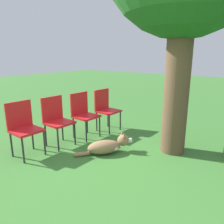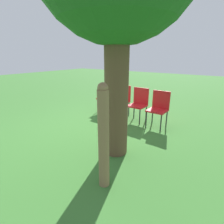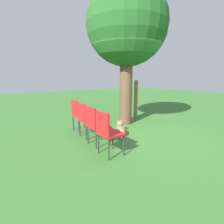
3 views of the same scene
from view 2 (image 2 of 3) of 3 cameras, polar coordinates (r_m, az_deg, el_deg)
ground_plane at (r=4.05m, az=-6.85°, el=-7.25°), size 30.00×30.00×0.00m
dog at (r=4.32m, az=-0.63°, el=-3.65°), size 0.67×0.86×0.36m
fence_post at (r=2.26m, az=-2.77°, el=-8.35°), size 0.14×0.14×1.43m
red_chair_0 at (r=5.52m, az=-1.51°, el=5.42°), size 0.44×0.46×0.90m
red_chair_1 at (r=5.12m, az=3.23°, el=4.39°), size 0.44×0.46×0.90m
red_chair_2 at (r=4.76m, az=8.73°, el=3.14°), size 0.44×0.46×0.90m
red_chair_3 at (r=4.45m, az=15.03°, el=1.68°), size 0.44×0.46×0.90m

